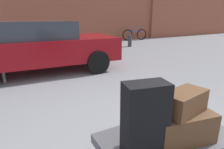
{
  "coord_description": "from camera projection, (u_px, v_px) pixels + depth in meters",
  "views": [
    {
      "loc": [
        -1.35,
        -1.25,
        1.54
      ],
      "look_at": [
        0.0,
        1.2,
        0.69
      ],
      "focal_mm": 30.75,
      "sensor_mm": 36.0,
      "label": 1
    }
  ],
  "objects": [
    {
      "name": "luggage_cart",
      "position": [
        166.0,
        141.0,
        2.04
      ],
      "size": [
        1.39,
        0.81,
        0.34
      ],
      "color": "#4C4C51",
      "rests_on": "ground_plane"
    },
    {
      "name": "duffel_bag_brown_stacked_top",
      "position": [
        181.0,
        126.0,
        1.91
      ],
      "size": [
        0.67,
        0.45,
        0.3
      ],
      "primitive_type": "cube",
      "rotation": [
        0.0,
        0.0,
        -0.18
      ],
      "color": "#51331E",
      "rests_on": "luggage_cart"
    },
    {
      "name": "suitcase_black_rear_left",
      "position": [
        145.0,
        120.0,
        1.67
      ],
      "size": [
        0.42,
        0.29,
        0.68
      ],
      "primitive_type": "cube",
      "rotation": [
        0.0,
        0.0,
        -0.21
      ],
      "color": "black",
      "rests_on": "luggage_cart"
    },
    {
      "name": "duffel_bag_brown_topmost_pile",
      "position": [
        184.0,
        102.0,
        1.84
      ],
      "size": [
        0.49,
        0.32,
        0.22
      ],
      "primitive_type": "cube",
      "rotation": [
        0.0,
        0.0,
        0.17
      ],
      "color": "#51331E",
      "rests_on": "duffel_bag_brown_stacked_top"
    },
    {
      "name": "parked_car",
      "position": [
        36.0,
        46.0,
        5.3
      ],
      "size": [
        4.38,
        2.09,
        1.42
      ],
      "color": "maroon",
      "rests_on": "ground_plane"
    },
    {
      "name": "bicycle_leaning",
      "position": [
        135.0,
        35.0,
        12.72
      ],
      "size": [
        1.75,
        0.31,
        0.96
      ],
      "color": "black",
      "rests_on": "ground_plane"
    },
    {
      "name": "bollard_kerb_near",
      "position": [
        103.0,
        43.0,
        9.35
      ],
      "size": [
        0.2,
        0.2,
        0.59
      ],
      "primitive_type": "cylinder",
      "color": "#383838",
      "rests_on": "ground_plane"
    },
    {
      "name": "bollard_kerb_mid",
      "position": [
        130.0,
        41.0,
        10.07
      ],
      "size": [
        0.2,
        0.2,
        0.59
      ],
      "primitive_type": "cylinder",
      "color": "#383838",
      "rests_on": "ground_plane"
    }
  ]
}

